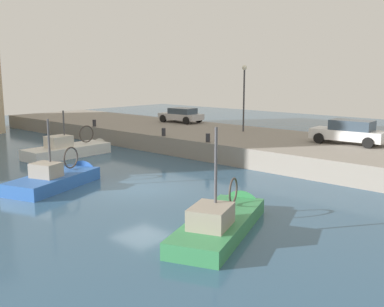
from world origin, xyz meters
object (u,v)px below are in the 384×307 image
mooring_bollard_south (208,138)px  quay_streetlamp (244,87)px  mooring_bollard_north (94,123)px  parked_car_silver (181,115)px  fishing_boat_white (72,154)px  fishing_boat_blue (60,183)px  parked_car_white (349,132)px  fishing_boat_green (223,226)px  mooring_bollard_mid (164,132)px

mooring_bollard_south → quay_streetlamp: 6.53m
mooring_bollard_south → mooring_bollard_north: same height
parked_car_silver → fishing_boat_white: bearing=-175.5°
parked_car_silver → mooring_bollard_south: bearing=-127.7°
mooring_bollard_south → fishing_boat_blue: bearing=171.5°
fishing_boat_blue → parked_car_white: (14.93, -8.31, 1.86)m
fishing_boat_green → parked_car_silver: bearing=47.3°
fishing_boat_white → mooring_bollard_north: (4.78, 4.10, 1.37)m
parked_car_silver → mooring_bollard_mid: (-6.81, -4.81, -0.38)m
mooring_bollard_south → parked_car_silver: bearing=52.3°
mooring_bollard_south → mooring_bollard_north: 12.00m
fishing_boat_green → fishing_boat_blue: size_ratio=1.14×
mooring_bollard_north → quay_streetlamp: 12.40m
fishing_boat_white → mooring_bollard_south: (4.78, -7.90, 1.37)m
fishing_boat_blue → mooring_bollard_mid: (9.70, 2.56, 1.39)m
parked_car_silver → parked_car_white: bearing=-95.8°
fishing_boat_green → fishing_boat_blue: fishing_boat_green is taller
mooring_bollard_south → parked_car_white: bearing=-52.7°
fishing_boat_blue → parked_car_white: 17.19m
fishing_boat_blue → parked_car_white: size_ratio=1.34×
fishing_boat_white → parked_car_white: size_ratio=1.47×
fishing_boat_blue → parked_car_silver: 18.16m
fishing_boat_white → mooring_bollard_north: fishing_boat_white is taller
fishing_boat_white → mooring_bollard_south: bearing=-58.8°
fishing_boat_green → fishing_boat_white: fishing_boat_green is taller
mooring_bollard_mid → quay_streetlamp: quay_streetlamp is taller
fishing_boat_green → parked_car_white: (14.45, 1.70, 1.85)m
parked_car_white → mooring_bollard_south: (-5.23, 6.87, -0.48)m
fishing_boat_blue → mooring_bollard_south: fishing_boat_blue is taller
parked_car_silver → mooring_bollard_south: (-6.81, -8.81, -0.38)m
fishing_boat_blue → mooring_bollard_south: 9.90m
mooring_bollard_north → parked_car_silver: bearing=-25.1°
fishing_boat_green → parked_car_white: bearing=6.7°
fishing_boat_white → fishing_boat_blue: (-4.92, -6.46, -0.02)m
parked_car_white → parked_car_silver: parked_car_white is taller
parked_car_silver → quay_streetlamp: (-1.16, -7.44, 2.60)m
quay_streetlamp → mooring_bollard_mid: bearing=155.0°
quay_streetlamp → fishing_boat_green: bearing=-146.3°
quay_streetlamp → parked_car_white: bearing=-92.9°
parked_car_silver → mooring_bollard_mid: bearing=-144.8°
fishing_boat_white → fishing_boat_blue: bearing=-127.3°
parked_car_silver → mooring_bollard_north: 7.53m
fishing_boat_green → parked_car_white: size_ratio=1.52×
mooring_bollard_south → fishing_boat_white: bearing=121.2°
mooring_bollard_mid → fishing_boat_white: bearing=140.8°
fishing_boat_green → mooring_bollard_north: (9.22, 20.56, 1.37)m
fishing_boat_white → mooring_bollard_north: bearing=40.6°
fishing_boat_green → mooring_bollard_south: 12.66m
fishing_boat_green → mooring_bollard_mid: 15.64m
fishing_boat_white → parked_car_white: bearing=-55.9°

